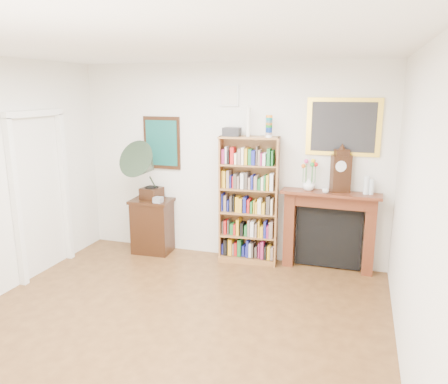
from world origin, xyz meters
name	(u,v)px	position (x,y,z in m)	size (l,w,h in m)	color
room	(150,206)	(0.00, 0.00, 1.40)	(4.51, 5.01, 2.81)	#4B2E16
door_casing	(41,180)	(-2.21, 1.20, 1.26)	(0.08, 1.02, 2.17)	white
teal_poster	(162,143)	(-1.05, 2.48, 1.65)	(0.58, 0.04, 0.78)	black
small_picture	(229,95)	(0.00, 2.48, 2.35)	(0.26, 0.04, 0.30)	white
gilt_painting	(343,127)	(1.55, 2.48, 1.95)	(0.95, 0.04, 0.75)	gold
bookshelf	(249,193)	(0.33, 2.33, 1.01)	(0.86, 0.37, 2.08)	brown
side_cabinet	(152,226)	(-1.15, 2.26, 0.41)	(0.60, 0.44, 0.82)	black
fireplace	(329,224)	(1.45, 2.40, 0.65)	(1.32, 0.35, 1.10)	#492511
gramophone	(146,167)	(-1.17, 2.16, 1.33)	(0.65, 0.76, 0.90)	black
cd_stack	(158,200)	(-0.97, 2.13, 0.86)	(0.12, 0.12, 0.08)	#A0A1AC
mantel_clock	(341,172)	(1.56, 2.39, 1.38)	(0.28, 0.22, 0.57)	black
flower_vase	(309,184)	(1.15, 2.36, 1.19)	(0.16, 0.16, 0.17)	white
teacup	(325,190)	(1.38, 2.27, 1.14)	(0.09, 0.09, 0.07)	silver
bottle_left	(366,185)	(1.89, 2.37, 1.22)	(0.07, 0.07, 0.24)	silver
bottle_right	(371,187)	(1.95, 2.37, 1.20)	(0.06, 0.06, 0.20)	silver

